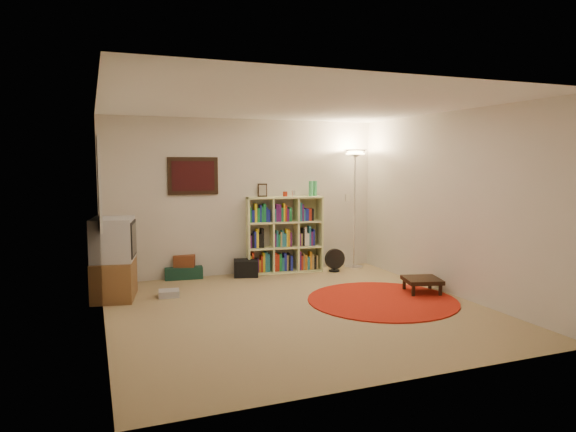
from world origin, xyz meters
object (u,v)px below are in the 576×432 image
at_px(floor_fan, 335,260).
at_px(bookshelf, 283,236).
at_px(side_table, 422,281).
at_px(floor_lamp, 355,170).
at_px(suitcase, 183,272).
at_px(tv_stand, 114,260).

bearing_deg(floor_fan, bookshelf, 161.78).
bearing_deg(side_table, floor_fan, 106.16).
height_order(floor_fan, side_table, floor_fan).
distance_m(floor_lamp, floor_fan, 1.56).
xyz_separation_m(bookshelf, suitcase, (-1.62, 0.15, -0.51)).
xyz_separation_m(bookshelf, tv_stand, (-2.69, -0.77, -0.09)).
bearing_deg(side_table, suitcase, 143.38).
height_order(bookshelf, tv_stand, bookshelf).
bearing_deg(floor_fan, tv_stand, -169.59).
height_order(suitcase, side_table, side_table).
relative_size(floor_lamp, tv_stand, 1.87).
height_order(tv_stand, suitcase, tv_stand).
xyz_separation_m(bookshelf, floor_lamp, (1.24, -0.16, 1.07)).
distance_m(bookshelf, floor_fan, 0.95).
bearing_deg(bookshelf, side_table, -50.69).
relative_size(bookshelf, side_table, 2.59).
bearing_deg(side_table, bookshelf, 122.68).
relative_size(floor_fan, suitcase, 0.63).
distance_m(bookshelf, floor_lamp, 1.65).
bearing_deg(tv_stand, side_table, -7.00).
bearing_deg(floor_lamp, bookshelf, 172.89).
height_order(floor_fan, suitcase, floor_fan).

